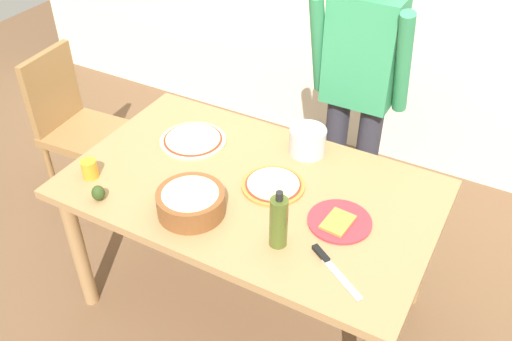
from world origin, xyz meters
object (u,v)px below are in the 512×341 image
object	(u,v)px
cup_orange	(90,169)
chef_knife	(330,265)
dining_table	(251,202)
popcorn_bowl	(191,200)
pizza_cooked_on_tray	(273,185)
steel_pot	(308,140)
avocado	(98,193)
pizza_raw_on_board	(193,140)
person_cook	(359,85)
chair_wooden_left	(73,121)
olive_oil_bottle	(279,222)
plate_with_slice	(339,221)

from	to	relation	value
cup_orange	chef_knife	xyz separation A→B (m)	(1.14, 0.02, -0.04)
dining_table	popcorn_bowl	xyz separation A→B (m)	(-0.13, -0.26, 0.15)
dining_table	popcorn_bowl	size ratio (longest dim) A/B	5.71
pizza_cooked_on_tray	steel_pot	xyz separation A→B (m)	(0.02, 0.30, 0.06)
avocado	pizza_raw_on_board	bearing A→B (deg)	78.91
person_cook	pizza_cooked_on_tray	xyz separation A→B (m)	(-0.10, -0.71, -0.17)
pizza_raw_on_board	chef_knife	size ratio (longest dim) A/B	1.24
chair_wooden_left	popcorn_bowl	size ratio (longest dim) A/B	3.39
dining_table	person_cook	world-z (taller)	person_cook
avocado	cup_orange	bearing A→B (deg)	143.53
cup_orange	avocado	world-z (taller)	cup_orange
chef_knife	avocado	bearing A→B (deg)	-173.22
pizza_cooked_on_tray	avocado	size ratio (longest dim) A/B	3.95
chair_wooden_left	cup_orange	size ratio (longest dim) A/B	11.18
popcorn_bowl	olive_oil_bottle	xyz separation A→B (m)	(0.39, 0.01, 0.05)
steel_pot	olive_oil_bottle	bearing A→B (deg)	-75.65
dining_table	pizza_cooked_on_tray	xyz separation A→B (m)	(0.09, 0.04, 0.10)
dining_table	pizza_raw_on_board	world-z (taller)	pizza_raw_on_board
steel_pot	chef_knife	bearing A→B (deg)	-58.42
pizza_cooked_on_tray	olive_oil_bottle	xyz separation A→B (m)	(0.17, -0.30, 0.10)
popcorn_bowl	person_cook	bearing A→B (deg)	72.50
person_cook	pizza_raw_on_board	distance (m)	0.86
pizza_raw_on_board	plate_with_slice	world-z (taller)	plate_with_slice
dining_table	plate_with_slice	distance (m)	0.44
chef_knife	steel_pot	bearing A→B (deg)	121.58
chair_wooden_left	olive_oil_bottle	bearing A→B (deg)	-17.77
pizza_cooked_on_tray	dining_table	bearing A→B (deg)	-154.55
dining_table	steel_pot	distance (m)	0.40
plate_with_slice	avocado	world-z (taller)	avocado
steel_pot	cup_orange	world-z (taller)	steel_pot
olive_oil_bottle	cup_orange	bearing A→B (deg)	-178.16
plate_with_slice	chef_knife	xyz separation A→B (m)	(0.06, -0.23, -0.00)
person_cook	chair_wooden_left	distance (m)	1.65
cup_orange	plate_with_slice	bearing A→B (deg)	13.05
dining_table	person_cook	size ratio (longest dim) A/B	0.99
pizza_cooked_on_tray	chef_knife	world-z (taller)	pizza_cooked_on_tray
popcorn_bowl	olive_oil_bottle	distance (m)	0.40
chef_knife	plate_with_slice	bearing A→B (deg)	104.44
steel_pot	cup_orange	xyz separation A→B (m)	(-0.76, -0.63, -0.02)
pizza_raw_on_board	chef_knife	distance (m)	0.99
plate_with_slice	cup_orange	xyz separation A→B (m)	(-1.08, -0.25, 0.03)
chair_wooden_left	chef_knife	size ratio (longest dim) A/B	3.69
chef_knife	dining_table	bearing A→B (deg)	151.26
olive_oil_bottle	chef_knife	world-z (taller)	olive_oil_bottle
pizza_cooked_on_tray	avocado	world-z (taller)	avocado
dining_table	chef_knife	bearing A→B (deg)	-28.74
chair_wooden_left	avocado	bearing A→B (deg)	-38.36
dining_table	person_cook	distance (m)	0.83
plate_with_slice	olive_oil_bottle	world-z (taller)	olive_oil_bottle
cup_orange	dining_table	bearing A→B (deg)	23.56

